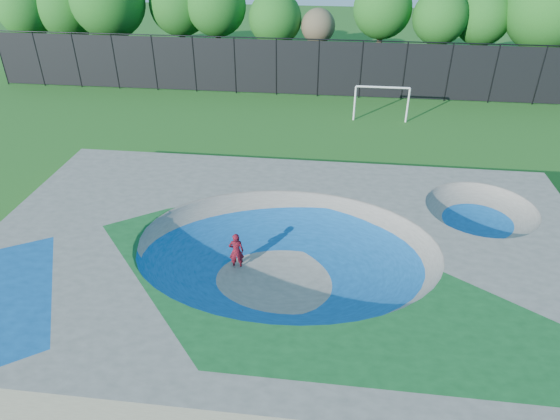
{
  "coord_description": "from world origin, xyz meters",
  "views": [
    {
      "loc": [
        1.52,
        -14.41,
        11.77
      ],
      "look_at": [
        -0.57,
        3.0,
        1.1
      ],
      "focal_mm": 32.0,
      "sensor_mm": 36.0,
      "label": 1
    }
  ],
  "objects": [
    {
      "name": "skate_deck",
      "position": [
        0.0,
        0.0,
        0.75
      ],
      "size": [
        22.0,
        14.0,
        1.5
      ],
      "primitive_type": "cube",
      "color": "gray",
      "rests_on": "ground"
    },
    {
      "name": "skater",
      "position": [
        -1.9,
        0.39,
        0.77
      ],
      "size": [
        0.61,
        0.45,
        1.55
      ],
      "primitive_type": "imported",
      "rotation": [
        0.0,
        0.0,
        3.28
      ],
      "color": "#AA0D21",
      "rests_on": "ground"
    },
    {
      "name": "skateboard",
      "position": [
        -1.9,
        0.39,
        0.03
      ],
      "size": [
        0.81,
        0.38,
        0.05
      ],
      "primitive_type": "cube",
      "rotation": [
        0.0,
        0.0,
        0.22
      ],
      "color": "black",
      "rests_on": "ground"
    },
    {
      "name": "ground",
      "position": [
        0.0,
        0.0,
        0.0
      ],
      "size": [
        120.0,
        120.0,
        0.0
      ],
      "primitive_type": "plane",
      "color": "#1C5417",
      "rests_on": "ground"
    },
    {
      "name": "fence",
      "position": [
        0.0,
        21.0,
        2.1
      ],
      "size": [
        48.09,
        0.09,
        4.04
      ],
      "color": "black",
      "rests_on": "ground"
    },
    {
      "name": "treeline",
      "position": [
        0.35,
        25.62,
        5.15
      ],
      "size": [
        52.47,
        6.91,
        8.52
      ],
      "color": "#4A3B25",
      "rests_on": "ground"
    },
    {
      "name": "soccer_goal",
      "position": [
        4.25,
        16.54,
        1.58
      ],
      "size": [
        3.43,
        0.12,
        2.27
      ],
      "color": "white",
      "rests_on": "ground"
    }
  ]
}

